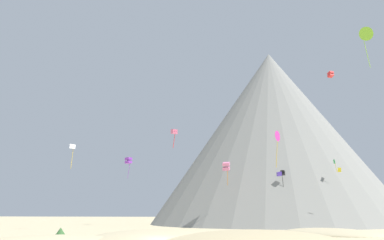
{
  "coord_description": "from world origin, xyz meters",
  "views": [
    {
      "loc": [
        7.96,
        -34.92,
        3.23
      ],
      "look_at": [
        -2.94,
        34.75,
        19.41
      ],
      "focal_mm": 37.26,
      "sensor_mm": 36.0,
      "label": 1
    }
  ],
  "objects_px": {
    "kite_red_mid": "(331,74)",
    "kite_lime_high": "(366,34)",
    "kite_yellow_low": "(339,170)",
    "kite_white_mid": "(72,150)",
    "kite_indigo_low": "(279,174)",
    "kite_green_low": "(335,163)",
    "kite_teal_low": "(246,187)",
    "kite_rainbow_mid": "(174,132)",
    "kite_violet_mid": "(128,161)",
    "bush_near_left": "(142,240)",
    "bush_ridge_crest": "(98,240)",
    "kite_black_low": "(283,173)",
    "kite_pink_low": "(226,166)",
    "bush_mid_center": "(61,232)",
    "kite_magenta_mid": "(277,137)",
    "rock_massif": "(268,140)"
  },
  "relations": [
    {
      "from": "kite_red_mid",
      "to": "kite_teal_low",
      "type": "distance_m",
      "value": 30.95
    },
    {
      "from": "kite_white_mid",
      "to": "kite_violet_mid",
      "type": "relative_size",
      "value": 0.92
    },
    {
      "from": "kite_white_mid",
      "to": "kite_magenta_mid",
      "type": "height_order",
      "value": "kite_white_mid"
    },
    {
      "from": "kite_teal_low",
      "to": "kite_pink_low",
      "type": "height_order",
      "value": "kite_pink_low"
    },
    {
      "from": "kite_indigo_low",
      "to": "kite_green_low",
      "type": "distance_m",
      "value": 16.97
    },
    {
      "from": "kite_red_mid",
      "to": "bush_near_left",
      "type": "bearing_deg",
      "value": 15.74
    },
    {
      "from": "kite_yellow_low",
      "to": "kite_green_low",
      "type": "distance_m",
      "value": 6.41
    },
    {
      "from": "bush_ridge_crest",
      "to": "kite_indigo_low",
      "type": "relative_size",
      "value": 1.19
    },
    {
      "from": "kite_pink_low",
      "to": "kite_magenta_mid",
      "type": "distance_m",
      "value": 21.06
    },
    {
      "from": "bush_ridge_crest",
      "to": "kite_yellow_low",
      "type": "bearing_deg",
      "value": 49.87
    },
    {
      "from": "rock_massif",
      "to": "bush_mid_center",
      "type": "bearing_deg",
      "value": -118.91
    },
    {
      "from": "kite_red_mid",
      "to": "kite_teal_low",
      "type": "bearing_deg",
      "value": -87.03
    },
    {
      "from": "bush_mid_center",
      "to": "kite_teal_low",
      "type": "height_order",
      "value": "kite_teal_low"
    },
    {
      "from": "bush_mid_center",
      "to": "kite_lime_high",
      "type": "height_order",
      "value": "kite_lime_high"
    },
    {
      "from": "bush_near_left",
      "to": "kite_red_mid",
      "type": "distance_m",
      "value": 40.46
    },
    {
      "from": "bush_near_left",
      "to": "kite_indigo_low",
      "type": "xyz_separation_m",
      "value": [
        15.01,
        31.69,
        8.93
      ]
    },
    {
      "from": "kite_black_low",
      "to": "kite_lime_high",
      "type": "height_order",
      "value": "kite_lime_high"
    },
    {
      "from": "kite_black_low",
      "to": "kite_magenta_mid",
      "type": "bearing_deg",
      "value": 105.32
    },
    {
      "from": "kite_pink_low",
      "to": "kite_rainbow_mid",
      "type": "bearing_deg",
      "value": -100.69
    },
    {
      "from": "kite_indigo_low",
      "to": "kite_rainbow_mid",
      "type": "bearing_deg",
      "value": 118.69
    },
    {
      "from": "kite_black_low",
      "to": "kite_pink_low",
      "type": "distance_m",
      "value": 11.16
    },
    {
      "from": "bush_near_left",
      "to": "kite_red_mid",
      "type": "bearing_deg",
      "value": 45.25
    },
    {
      "from": "kite_indigo_low",
      "to": "kite_violet_mid",
      "type": "distance_m",
      "value": 42.0
    },
    {
      "from": "bush_ridge_crest",
      "to": "kite_yellow_low",
      "type": "xyz_separation_m",
      "value": [
        30.94,
        36.7,
        10.19
      ]
    },
    {
      "from": "kite_red_mid",
      "to": "kite_violet_mid",
      "type": "bearing_deg",
      "value": -66.03
    },
    {
      "from": "kite_rainbow_mid",
      "to": "kite_black_low",
      "type": "relative_size",
      "value": 0.85
    },
    {
      "from": "kite_magenta_mid",
      "to": "kite_violet_mid",
      "type": "relative_size",
      "value": 1.08
    },
    {
      "from": "kite_black_low",
      "to": "kite_pink_low",
      "type": "bearing_deg",
      "value": 27.4
    },
    {
      "from": "kite_indigo_low",
      "to": "kite_teal_low",
      "type": "bearing_deg",
      "value": 13.93
    },
    {
      "from": "bush_ridge_crest",
      "to": "kite_violet_mid",
      "type": "relative_size",
      "value": 0.22
    },
    {
      "from": "kite_white_mid",
      "to": "kite_magenta_mid",
      "type": "bearing_deg",
      "value": -0.49
    },
    {
      "from": "bush_ridge_crest",
      "to": "kite_magenta_mid",
      "type": "bearing_deg",
      "value": 47.63
    },
    {
      "from": "bush_mid_center",
      "to": "kite_lime_high",
      "type": "relative_size",
      "value": 0.23
    },
    {
      "from": "rock_massif",
      "to": "kite_green_low",
      "type": "distance_m",
      "value": 28.95
    },
    {
      "from": "kite_yellow_low",
      "to": "kite_white_mid",
      "type": "xyz_separation_m",
      "value": [
        -48.78,
        -6.79,
        3.77
      ]
    },
    {
      "from": "kite_white_mid",
      "to": "kite_magenta_mid",
      "type": "xyz_separation_m",
      "value": [
        36.92,
        -9.0,
        -0.17
      ]
    },
    {
      "from": "bush_mid_center",
      "to": "kite_green_low",
      "type": "xyz_separation_m",
      "value": [
        41.94,
        29.81,
        12.03
      ]
    },
    {
      "from": "bush_ridge_crest",
      "to": "bush_mid_center",
      "type": "distance_m",
      "value": 16.74
    },
    {
      "from": "kite_indigo_low",
      "to": "kite_lime_high",
      "type": "height_order",
      "value": "kite_lime_high"
    },
    {
      "from": "bush_near_left",
      "to": "kite_yellow_low",
      "type": "distance_m",
      "value": 46.91
    },
    {
      "from": "kite_magenta_mid",
      "to": "kite_green_low",
      "type": "height_order",
      "value": "kite_magenta_mid"
    },
    {
      "from": "kite_black_low",
      "to": "kite_violet_mid",
      "type": "bearing_deg",
      "value": 1.18
    },
    {
      "from": "kite_red_mid",
      "to": "kite_lime_high",
      "type": "height_order",
      "value": "kite_lime_high"
    },
    {
      "from": "bush_mid_center",
      "to": "kite_indigo_low",
      "type": "distance_m",
      "value": 36.31
    },
    {
      "from": "bush_near_left",
      "to": "kite_indigo_low",
      "type": "relative_size",
      "value": 1.83
    },
    {
      "from": "rock_massif",
      "to": "kite_magenta_mid",
      "type": "distance_m",
      "value": 47.26
    },
    {
      "from": "bush_ridge_crest",
      "to": "kite_red_mid",
      "type": "relative_size",
      "value": 1.04
    },
    {
      "from": "kite_red_mid",
      "to": "kite_lime_high",
      "type": "bearing_deg",
      "value": 123.57
    },
    {
      "from": "kite_red_mid",
      "to": "kite_teal_low",
      "type": "height_order",
      "value": "kite_red_mid"
    },
    {
      "from": "kite_red_mid",
      "to": "rock_massif",
      "type": "bearing_deg",
      "value": -109.03
    }
  ]
}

